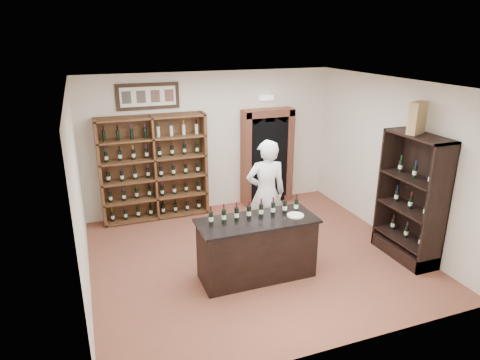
{
  "coord_description": "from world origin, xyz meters",
  "views": [
    {
      "loc": [
        -2.56,
        -6.19,
        3.76
      ],
      "look_at": [
        -0.15,
        0.3,
        1.36
      ],
      "focal_mm": 32.0,
      "sensor_mm": 36.0,
      "label": 1
    }
  ],
  "objects_px": {
    "wine_shelf": "(154,168)",
    "side_cabinet": "(410,217)",
    "counter_bottle_0": "(211,218)",
    "wine_crate": "(417,118)",
    "tasting_counter": "(257,249)",
    "shopkeeper": "(266,193)"
  },
  "relations": [
    {
      "from": "wine_crate",
      "to": "wine_shelf",
      "type": "bearing_deg",
      "value": 116.66
    },
    {
      "from": "wine_shelf",
      "to": "tasting_counter",
      "type": "distance_m",
      "value": 3.19
    },
    {
      "from": "shopkeeper",
      "to": "wine_crate",
      "type": "bearing_deg",
      "value": 157.88
    },
    {
      "from": "tasting_counter",
      "to": "counter_bottle_0",
      "type": "bearing_deg",
      "value": 172.77
    },
    {
      "from": "wine_crate",
      "to": "shopkeeper",
      "type": "bearing_deg",
      "value": 125.86
    },
    {
      "from": "counter_bottle_0",
      "to": "side_cabinet",
      "type": "distance_m",
      "value": 3.48
    },
    {
      "from": "tasting_counter",
      "to": "wine_crate",
      "type": "bearing_deg",
      "value": -4.77
    },
    {
      "from": "wine_shelf",
      "to": "shopkeeper",
      "type": "bearing_deg",
      "value": -48.66
    },
    {
      "from": "counter_bottle_0",
      "to": "wine_shelf",
      "type": "bearing_deg",
      "value": 97.62
    },
    {
      "from": "counter_bottle_0",
      "to": "shopkeeper",
      "type": "relative_size",
      "value": 0.15
    },
    {
      "from": "counter_bottle_0",
      "to": "shopkeeper",
      "type": "distance_m",
      "value": 1.61
    },
    {
      "from": "wine_shelf",
      "to": "tasting_counter",
      "type": "bearing_deg",
      "value": -69.44
    },
    {
      "from": "counter_bottle_0",
      "to": "wine_crate",
      "type": "distance_m",
      "value": 3.65
    },
    {
      "from": "wine_shelf",
      "to": "side_cabinet",
      "type": "height_order",
      "value": "same"
    },
    {
      "from": "counter_bottle_0",
      "to": "shopkeeper",
      "type": "bearing_deg",
      "value": 35.07
    },
    {
      "from": "counter_bottle_0",
      "to": "wine_crate",
      "type": "bearing_deg",
      "value": -5.3
    },
    {
      "from": "side_cabinet",
      "to": "wine_crate",
      "type": "relative_size",
      "value": 4.25
    },
    {
      "from": "tasting_counter",
      "to": "shopkeeper",
      "type": "xyz_separation_m",
      "value": [
        0.59,
        1.01,
        0.5
      ]
    },
    {
      "from": "wine_shelf",
      "to": "side_cabinet",
      "type": "relative_size",
      "value": 1.0
    },
    {
      "from": "counter_bottle_0",
      "to": "side_cabinet",
      "type": "height_order",
      "value": "side_cabinet"
    },
    {
      "from": "tasting_counter",
      "to": "wine_crate",
      "type": "distance_m",
      "value": 3.31
    },
    {
      "from": "wine_shelf",
      "to": "side_cabinet",
      "type": "bearing_deg",
      "value": -40.21
    }
  ]
}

